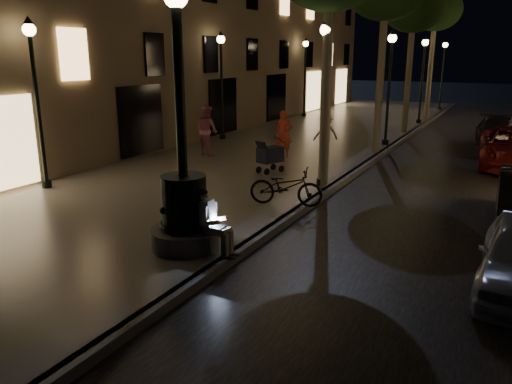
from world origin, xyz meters
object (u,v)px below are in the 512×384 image
Objects in this scene: lamp_curb_a at (325,82)px; lamp_left_c at (305,67)px; lamp_left_a at (35,83)px; pedestrian_red at (284,134)px; fountain_lamppost at (184,199)px; bicycle at (286,186)px; pedestrian_white at (326,133)px; lamp_curb_c at (423,69)px; lamp_curb_b at (390,73)px; lamp_left_b at (221,72)px; lamp_curb_d at (443,66)px; stroller at (270,155)px; car_rear at (498,132)px; pedestrian_pink at (207,130)px; tree_far at (436,11)px; tree_third at (414,8)px; seated_man_laptop at (210,219)px.

lamp_left_c is (-7.10, 16.00, 0.00)m from lamp_curb_a.
pedestrian_red is (4.30, 7.41, -2.16)m from lamp_left_a.
bicycle is (0.60, 3.63, -0.51)m from fountain_lamppost.
pedestrian_white is 0.82× the size of bicycle.
lamp_curb_c reaches higher than pedestrian_red.
lamp_curb_c is at bearing 90.00° from lamp_curb_a.
lamp_curb_b is 7.38m from lamp_left_b.
lamp_curb_d and lamp_left_b have the same top height.
car_rear is at bearing 78.96° from stroller.
lamp_left_a and lamp_left_b have the same top height.
lamp_curb_b is 2.52× the size of bicycle.
pedestrian_pink is at bearing 176.51° from stroller.
lamp_curb_b is 1.00× the size of lamp_left_a.
tree_third is at bearing -90.76° from tree_far.
lamp_left_b is 4.01× the size of stroller.
lamp_curb_c is 3.08× the size of pedestrian_white.
seated_man_laptop is 0.18× the size of tree_third.
lamp_left_c is 16.20m from stroller.
lamp_left_a is (-7.10, -12.00, 0.00)m from lamp_curb_b.
lamp_left_b reaches higher than bicycle.
seated_man_laptop is 0.67× the size of pedestrian_pink.
fountain_lamppost is 6.93m from stroller.
lamp_left_c is 19.82m from bicycle.
lamp_left_a is at bearing -90.00° from lamp_left_b.
fountain_lamppost is 30.08m from lamp_curb_d.
lamp_curb_a is (0.70, 6.00, 2.02)m from fountain_lamppost.
bicycle is at bearing -84.78° from pedestrian_red.
fountain_lamppost is 14.16m from lamp_curb_b.
tree_far is at bearing 71.93° from lamp_left_a.
bicycle is (7.00, -18.37, -2.53)m from lamp_left_c.
lamp_left_c reaches higher than seated_man_laptop.
lamp_curb_d is at bearing 105.84° from stroller.
lamp_left_b is at bearing -51.40° from pedestrian_white.
tree_third reaches higher than stroller.
lamp_curb_d is at bearing 62.45° from pedestrian_red.
lamp_left_c is 3.08× the size of pedestrian_white.
pedestrian_pink is (-2.79, -1.04, 0.09)m from pedestrian_red.
lamp_curb_b is 1.00× the size of lamp_left_b.
tree_third is at bearing 40.20° from lamp_left_b.
pedestrian_red is 2.98m from pedestrian_pink.
lamp_curb_a reaches higher than pedestrian_red.
lamp_left_b is at bearing -111.53° from lamp_curb_d.
fountain_lamppost is at bearing -97.23° from pedestrian_red.
lamp_curb_a is 8.00m from lamp_curb_b.
lamp_curb_c reaches higher than pedestrian_pink.
lamp_left_b is at bearing 90.00° from lamp_left_a.
lamp_curb_b is 3.08× the size of pedestrian_white.
stroller is (-2.10, -7.22, -2.44)m from lamp_curb_b.
pedestrian_pink is at bearing 123.31° from seated_man_laptop.
tree_third is 10.35m from pedestrian_red.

